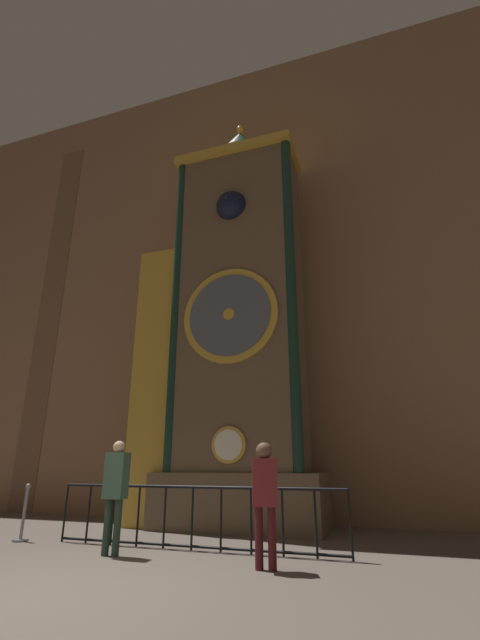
{
  "coord_description": "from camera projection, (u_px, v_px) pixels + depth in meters",
  "views": [
    {
      "loc": [
        3.64,
        -4.19,
        1.31
      ],
      "look_at": [
        0.45,
        5.21,
        4.66
      ],
      "focal_mm": 24.0,
      "sensor_mm": 36.0,
      "label": 1
    }
  ],
  "objects": [
    {
      "name": "stanchion_post",
      "position": [
        23.0,
        522.0,
        7.75
      ],
      "size": [
        0.28,
        0.28,
        0.97
      ],
      "color": "gray",
      "rests_on": "ground_plane"
    },
    {
      "name": "railing_fence",
      "position": [
        192.0,
        514.0,
        7.0
      ],
      "size": [
        5.09,
        0.05,
        0.97
      ],
      "color": "black",
      "rests_on": "ground_plane"
    },
    {
      "name": "visitor_far",
      "position": [
        265.0,
        490.0,
        5.85
      ],
      "size": [
        0.39,
        0.31,
        1.6
      ],
      "rotation": [
        0.0,
        0.0,
        0.31
      ],
      "color": "#461518",
      "rests_on": "ground_plane"
    },
    {
      "name": "visitor_near",
      "position": [
        116.0,
        485.0,
        6.73
      ],
      "size": [
        0.34,
        0.22,
        1.67
      ],
      "rotation": [
        0.0,
        0.0,
        0.01
      ],
      "color": "#213427",
      "rests_on": "ground_plane"
    },
    {
      "name": "clock_tower",
      "position": [
        227.0,
        326.0,
        10.51
      ],
      "size": [
        4.41,
        1.84,
        10.58
      ],
      "color": "brown",
      "rests_on": "ground_plane"
    },
    {
      "name": "cathedral_back_wall",
      "position": [
        237.0,
        262.0,
        12.54
      ],
      "size": [
        24.0,
        0.32,
        13.89
      ],
      "color": "#846047",
      "rests_on": "ground_plane"
    },
    {
      "name": "ground_plane",
      "position": [
        39.0,
        597.0,
        4.44
      ],
      "size": [
        28.0,
        28.0,
        0.0
      ],
      "primitive_type": "plane",
      "color": "brown"
    }
  ]
}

